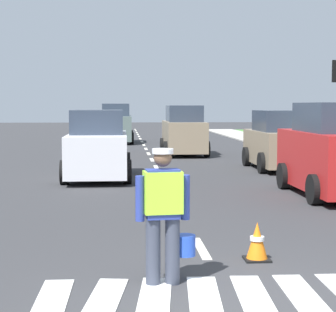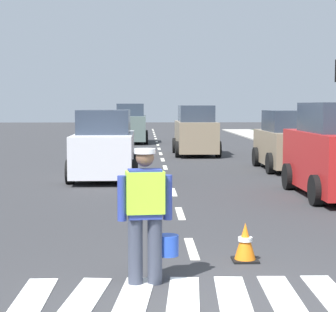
% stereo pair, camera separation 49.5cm
% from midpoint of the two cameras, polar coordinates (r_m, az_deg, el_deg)
% --- Properties ---
extents(ground_plane, '(96.00, 96.00, 0.00)m').
position_cam_midpoint_polar(ground_plane, '(27.50, -0.20, 0.26)').
color(ground_plane, '#333335').
extents(crosswalk_stripes, '(4.50, 1.93, 0.01)m').
position_cam_midpoint_polar(crosswalk_stripes, '(7.01, 5.93, -13.42)').
color(crosswalk_stripes, white).
rests_on(crosswalk_stripes, ground).
extents(lane_center_line, '(0.14, 46.40, 0.01)m').
position_cam_midpoint_polar(lane_center_line, '(31.69, -0.46, 0.87)').
color(lane_center_line, silver).
rests_on(lane_center_line, ground).
extents(road_worker, '(0.75, 0.42, 1.67)m').
position_cam_midpoint_polar(road_worker, '(7.42, -0.08, -5.00)').
color(road_worker, '#383D4C').
rests_on(road_worker, ground).
extents(traffic_cone_near, '(0.36, 0.36, 0.54)m').
position_cam_midpoint_polar(traffic_cone_near, '(8.72, 8.89, -8.01)').
color(traffic_cone_near, black).
rests_on(traffic_cone_near, ground).
extents(car_oncoming_lead, '(1.96, 4.20, 2.04)m').
position_cam_midpoint_polar(car_oncoming_lead, '(18.21, -5.21, 0.88)').
color(car_oncoming_lead, silver).
rests_on(car_oncoming_lead, ground).
extents(car_outgoing_far, '(1.90, 3.97, 2.16)m').
position_cam_midpoint_polar(car_outgoing_far, '(26.52, 3.15, 2.25)').
color(car_outgoing_far, gray).
rests_on(car_outgoing_far, ground).
extents(car_oncoming_third, '(1.98, 4.34, 2.25)m').
position_cam_midpoint_polar(car_oncoming_third, '(34.95, -3.12, 2.95)').
color(car_oncoming_third, slate).
rests_on(car_oncoming_third, ground).
extents(car_parked_far, '(1.89, 3.95, 2.01)m').
position_cam_midpoint_polar(car_parked_far, '(20.90, 11.87, 1.26)').
color(car_parked_far, gray).
rests_on(car_parked_far, ground).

